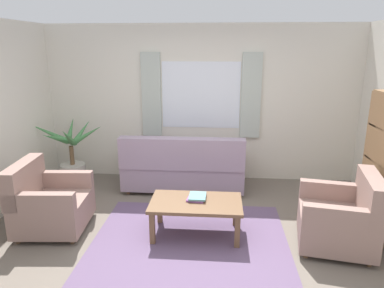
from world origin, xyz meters
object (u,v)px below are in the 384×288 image
(couch, at_px, (183,168))
(potted_plant, at_px, (72,159))
(book_stack_on_table, at_px, (197,197))
(armchair_left, at_px, (48,203))
(armchair_right, at_px, (342,218))
(coffee_table, at_px, (196,206))

(couch, bearing_deg, potted_plant, -1.51)
(couch, distance_m, potted_plant, 1.86)
(couch, height_order, book_stack_on_table, couch)
(armchair_left, distance_m, armchair_right, 3.52)
(armchair_right, distance_m, coffee_table, 1.68)
(armchair_left, bearing_deg, armchair_right, -96.21)
(couch, relative_size, armchair_right, 1.96)
(couch, xyz_separation_m, coffee_table, (0.30, -1.40, 0.01))
(armchair_left, distance_m, potted_plant, 1.49)
(armchair_right, bearing_deg, couch, -117.74)
(armchair_left, height_order, potted_plant, potted_plant)
(armchair_left, xyz_separation_m, book_stack_on_table, (1.85, 0.08, 0.11))
(armchair_left, relative_size, potted_plant, 0.74)
(couch, height_order, coffee_table, couch)
(armchair_right, bearing_deg, potted_plant, -102.38)
(coffee_table, height_order, book_stack_on_table, book_stack_on_table)
(couch, xyz_separation_m, armchair_right, (1.97, -1.53, -0.01))
(armchair_right, height_order, coffee_table, armchair_right)
(book_stack_on_table, distance_m, potted_plant, 2.56)
(armchair_right, bearing_deg, armchair_left, -81.92)
(potted_plant, bearing_deg, coffee_table, -33.99)
(armchair_left, height_order, coffee_table, armchair_left)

